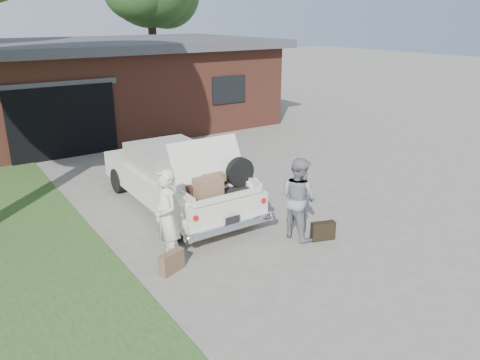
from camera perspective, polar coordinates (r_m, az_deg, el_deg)
ground at (r=9.23m, az=2.11°, el=-7.49°), size 90.00×90.00×0.00m
house at (r=19.18m, az=-16.32°, el=11.16°), size 12.80×7.80×3.30m
sedan at (r=10.71m, az=-7.70°, el=0.33°), size 1.90×4.78×1.87m
woman_left at (r=8.21m, az=-8.91°, el=-4.54°), size 0.44×0.65×1.74m
woman_right at (r=9.16m, az=7.12°, el=-2.22°), size 0.73×0.88×1.64m
suitcase_left at (r=8.21m, az=-8.33°, el=-9.86°), size 0.51×0.32×0.38m
suitcase_right at (r=9.35m, az=10.08°, el=-6.14°), size 0.50×0.30×0.37m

